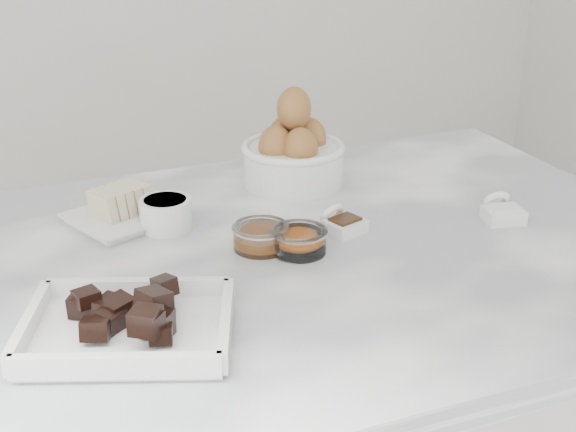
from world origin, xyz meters
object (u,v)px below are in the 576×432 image
object	(u,v)px
egg_bowl	(293,153)
zest_bowl	(299,240)
butter_plate	(118,210)
sugar_ramekin	(166,212)
salt_spoon	(502,211)
honey_bowl	(261,236)
chocolate_dish	(127,321)
vanilla_spoon	(342,223)

from	to	relation	value
egg_bowl	zest_bowl	size ratio (longest dim) A/B	2.17
butter_plate	zest_bowl	world-z (taller)	butter_plate
sugar_ramekin	salt_spoon	distance (m)	0.52
sugar_ramekin	honey_bowl	xyz separation A→B (m)	(0.11, -0.12, -0.01)
butter_plate	salt_spoon	distance (m)	0.60
egg_bowl	honey_bowl	distance (m)	0.27
chocolate_dish	sugar_ramekin	distance (m)	0.32
egg_bowl	honey_bowl	xyz separation A→B (m)	(-0.14, -0.22, -0.04)
chocolate_dish	honey_bowl	world-z (taller)	chocolate_dish
egg_bowl	vanilla_spoon	size ratio (longest dim) A/B	2.24
egg_bowl	chocolate_dish	bearing A→B (deg)	-133.31
sugar_ramekin	zest_bowl	distance (m)	0.22
egg_bowl	vanilla_spoon	bearing A→B (deg)	-92.72
zest_bowl	salt_spoon	bearing A→B (deg)	-2.35
vanilla_spoon	sugar_ramekin	bearing A→B (deg)	155.12
sugar_ramekin	zest_bowl	world-z (taller)	sugar_ramekin
honey_bowl	salt_spoon	xyz separation A→B (m)	(0.38, -0.05, -0.00)
salt_spoon	butter_plate	bearing A→B (deg)	158.92
vanilla_spoon	butter_plate	bearing A→B (deg)	152.45
chocolate_dish	salt_spoon	size ratio (longest dim) A/B	3.58
butter_plate	zest_bowl	xyz separation A→B (m)	(0.22, -0.20, -0.00)
egg_bowl	salt_spoon	xyz separation A→B (m)	(0.24, -0.27, -0.04)
butter_plate	salt_spoon	xyz separation A→B (m)	(0.56, -0.21, -0.01)
chocolate_dish	zest_bowl	world-z (taller)	chocolate_dish
honey_bowl	salt_spoon	size ratio (longest dim) A/B	1.05
chocolate_dish	salt_spoon	bearing A→B (deg)	11.57
vanilla_spoon	salt_spoon	world-z (taller)	salt_spoon
honey_bowl	vanilla_spoon	distance (m)	0.13
egg_bowl	salt_spoon	world-z (taller)	egg_bowl
butter_plate	egg_bowl	xyz separation A→B (m)	(0.32, 0.06, 0.03)
chocolate_dish	vanilla_spoon	bearing A→B (deg)	26.47
sugar_ramekin	chocolate_dish	bearing A→B (deg)	-112.35
sugar_ramekin	salt_spoon	world-z (taller)	sugar_ramekin
butter_plate	sugar_ramekin	size ratio (longest dim) A/B	2.27
chocolate_dish	honey_bowl	xyz separation A→B (m)	(0.23, 0.17, -0.01)
zest_bowl	vanilla_spoon	bearing A→B (deg)	25.17
butter_plate	salt_spoon	bearing A→B (deg)	-21.08
butter_plate	honey_bowl	distance (m)	0.24
honey_bowl	salt_spoon	world-z (taller)	salt_spoon
honey_bowl	egg_bowl	bearing A→B (deg)	57.31
sugar_ramekin	salt_spoon	size ratio (longest dim) A/B	0.99
chocolate_dish	vanilla_spoon	world-z (taller)	chocolate_dish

